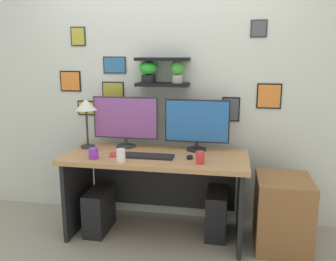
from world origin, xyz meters
name	(u,v)px	position (x,y,z in m)	size (l,w,h in m)	color
ground_plane	(156,233)	(0.00, 0.00, 0.00)	(8.00, 8.00, 0.00)	gray
back_wall_assembly	(165,82)	(0.00, 0.44, 1.35)	(4.40, 0.24, 2.70)	silver
desk	(157,176)	(0.00, 0.05, 0.54)	(1.60, 0.68, 0.75)	tan
monitor_left	(126,120)	(-0.34, 0.22, 1.01)	(0.62, 0.18, 0.47)	#2D2D33
monitor_right	(197,124)	(0.34, 0.22, 1.00)	(0.58, 0.18, 0.46)	black
keyboard	(148,156)	(-0.05, -0.09, 0.76)	(0.44, 0.14, 0.02)	black
computer_mouse	(190,157)	(0.31, -0.06, 0.77)	(0.06, 0.09, 0.03)	black
desk_lamp	(86,109)	(-0.68, 0.12, 1.12)	(0.19, 0.19, 0.46)	#2D2D33
cell_phone	(114,155)	(-0.35, -0.08, 0.76)	(0.07, 0.14, 0.01)	red
coffee_mug	(94,153)	(-0.49, -0.21, 0.80)	(0.08, 0.08, 0.09)	purple
pen_cup	(200,158)	(0.41, -0.18, 0.80)	(0.07, 0.07, 0.10)	red
water_cup	(121,156)	(-0.23, -0.26, 0.81)	(0.07, 0.07, 0.11)	white
drawer_cabinet	(282,213)	(1.09, -0.02, 0.31)	(0.44, 0.50, 0.61)	brown
computer_tower_left	(99,210)	(-0.53, -0.04, 0.20)	(0.18, 0.40, 0.40)	black
computer_tower_right	(217,213)	(0.54, 0.09, 0.21)	(0.18, 0.40, 0.41)	black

